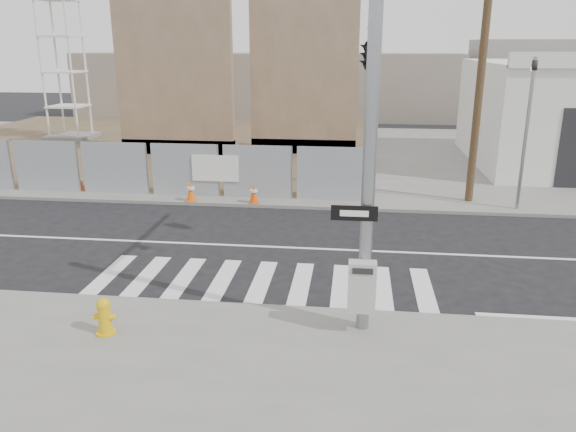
# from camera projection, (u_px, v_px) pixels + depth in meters

# --- Properties ---
(ground) EXTENTS (100.00, 100.00, 0.00)m
(ground) POSITION_uv_depth(u_px,v_px,m) (276.00, 247.00, 16.50)
(ground) COLOR black
(ground) RESTS_ON ground
(sidewalk_far) EXTENTS (50.00, 20.00, 0.12)m
(sidewalk_far) POSITION_uv_depth(u_px,v_px,m) (313.00, 155.00, 29.76)
(sidewalk_far) COLOR slate
(sidewalk_far) RESTS_ON ground
(signal_pole) EXTENTS (0.96, 5.87, 7.00)m
(signal_pole) POSITION_uv_depth(u_px,v_px,m) (369.00, 87.00, 12.86)
(signal_pole) COLOR gray
(signal_pole) RESTS_ON sidewalk_near
(far_signal_pole) EXTENTS (0.16, 0.20, 5.60)m
(far_signal_pole) POSITION_uv_depth(u_px,v_px,m) (529.00, 113.00, 18.92)
(far_signal_pole) COLOR gray
(far_signal_pole) RESTS_ON sidewalk_far
(chain_link_fence) EXTENTS (24.60, 0.04, 2.00)m
(chain_link_fence) POSITION_uv_depth(u_px,v_px,m) (42.00, 166.00, 22.06)
(chain_link_fence) COLOR gray
(chain_link_fence) RESTS_ON sidewalk_far
(concrete_wall_left) EXTENTS (6.00, 1.30, 8.00)m
(concrete_wall_left) POSITION_uv_depth(u_px,v_px,m) (176.00, 91.00, 28.71)
(concrete_wall_left) COLOR brown
(concrete_wall_left) RESTS_ON sidewalk_far
(concrete_wall_right) EXTENTS (5.50, 1.30, 8.00)m
(concrete_wall_right) POSITION_uv_depth(u_px,v_px,m) (304.00, 91.00, 28.92)
(concrete_wall_right) COLOR brown
(concrete_wall_right) RESTS_ON sidewalk_far
(utility_pole_right) EXTENTS (1.60, 0.28, 10.00)m
(utility_pole_right) POSITION_uv_depth(u_px,v_px,m) (482.00, 59.00, 19.44)
(utility_pole_right) COLOR #4F3C25
(utility_pole_right) RESTS_ON sidewalk_far
(fire_hydrant) EXTENTS (0.54, 0.54, 0.77)m
(fire_hydrant) POSITION_uv_depth(u_px,v_px,m) (104.00, 316.00, 11.26)
(fire_hydrant) COLOR gold
(fire_hydrant) RESTS_ON sidewalk_near
(traffic_cone_b) EXTENTS (0.43, 0.43, 0.71)m
(traffic_cone_b) POSITION_uv_depth(u_px,v_px,m) (80.00, 182.00, 22.27)
(traffic_cone_b) COLOR #F8340D
(traffic_cone_b) RESTS_ON sidewalk_far
(traffic_cone_c) EXTENTS (0.47, 0.47, 0.75)m
(traffic_cone_c) POSITION_uv_depth(u_px,v_px,m) (191.00, 191.00, 20.79)
(traffic_cone_c) COLOR #E75C0C
(traffic_cone_c) RESTS_ON sidewalk_far
(traffic_cone_d) EXTENTS (0.43, 0.43, 0.71)m
(traffic_cone_d) POSITION_uv_depth(u_px,v_px,m) (254.00, 194.00, 20.53)
(traffic_cone_d) COLOR #E14A0B
(traffic_cone_d) RESTS_ON sidewalk_far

